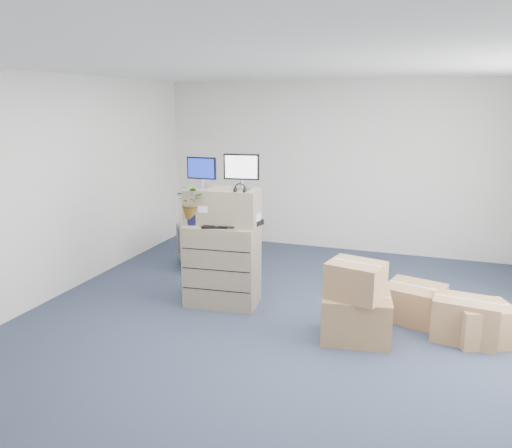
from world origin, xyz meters
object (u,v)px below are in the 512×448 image
(monitor_right, at_px, (241,170))
(monitor_left, at_px, (202,171))
(keyboard, at_px, (220,226))
(potted_plant, at_px, (193,207))
(office_chair, at_px, (205,243))
(water_bottle, at_px, (227,214))
(filing_cabinet_lower, at_px, (222,265))

(monitor_right, bearing_deg, monitor_left, 176.08)
(monitor_left, bearing_deg, monitor_right, 2.28)
(monitor_left, bearing_deg, keyboard, -28.49)
(monitor_left, distance_m, potted_plant, 0.45)
(keyboard, bearing_deg, office_chair, 101.02)
(monitor_left, xyz_separation_m, water_bottle, (0.31, 0.02, -0.51))
(monitor_left, height_order, monitor_right, monitor_right)
(filing_cabinet_lower, xyz_separation_m, water_bottle, (0.04, 0.07, 0.63))
(potted_plant, bearing_deg, water_bottle, 30.50)
(monitor_right, relative_size, potted_plant, 0.87)
(filing_cabinet_lower, distance_m, office_chair, 1.54)
(filing_cabinet_lower, distance_m, potted_plant, 0.80)
(monitor_right, distance_m, potted_plant, 0.73)
(monitor_left, height_order, water_bottle, monitor_left)
(filing_cabinet_lower, distance_m, keyboard, 0.53)
(filing_cabinet_lower, xyz_separation_m, office_chair, (-0.84, 1.29, -0.15))
(keyboard, distance_m, office_chair, 1.77)
(monitor_left, bearing_deg, potted_plant, -101.77)
(office_chair, bearing_deg, monitor_right, 86.45)
(filing_cabinet_lower, distance_m, monitor_right, 1.20)
(office_chair, bearing_deg, monitor_left, 69.62)
(potted_plant, relative_size, office_chair, 0.68)
(monitor_right, xyz_separation_m, water_bottle, (-0.19, -0.01, -0.54))
(water_bottle, xyz_separation_m, office_chair, (-0.87, 1.22, -0.77))
(filing_cabinet_lower, xyz_separation_m, keyboard, (0.02, -0.11, 0.52))
(water_bottle, bearing_deg, monitor_right, 1.84)
(monitor_right, distance_m, keyboard, 0.71)
(filing_cabinet_lower, relative_size, potted_plant, 2.08)
(keyboard, height_order, office_chair, keyboard)
(potted_plant, distance_m, office_chair, 1.75)
(monitor_left, distance_m, water_bottle, 0.60)
(keyboard, bearing_deg, filing_cabinet_lower, 81.23)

